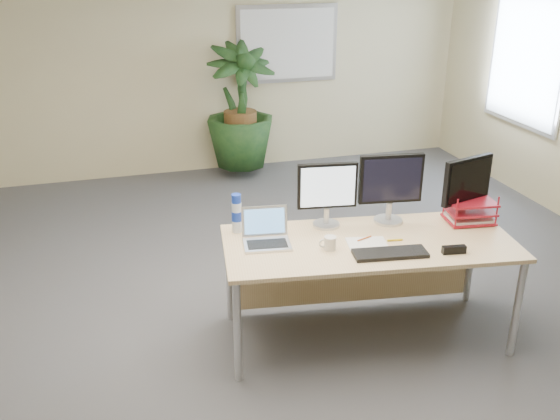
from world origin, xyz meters
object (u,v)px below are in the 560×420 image
object	(u,v)px
monitor_right	(391,184)
laptop	(266,234)
floor_plant	(240,118)
desk	(364,255)
monitor_left	(327,191)

from	to	relation	value
monitor_right	laptop	bearing A→B (deg)	-175.32
floor_plant	monitor_right	bearing A→B (deg)	-84.10
desk	monitor_right	world-z (taller)	monitor_right
monitor_right	laptop	xyz separation A→B (m)	(-0.96, -0.08, -0.24)
floor_plant	monitor_left	world-z (taller)	floor_plant
desk	laptop	distance (m)	0.75
floor_plant	monitor_right	size ratio (longest dim) A/B	2.87
floor_plant	laptop	size ratio (longest dim) A/B	4.21
floor_plant	monitor_left	size ratio (longest dim) A/B	3.12
monitor_right	desk	bearing A→B (deg)	-148.26
desk	monitor_left	distance (m)	0.54
monitor_left	floor_plant	bearing A→B (deg)	88.03
desk	monitor_left	bearing A→B (deg)	134.72
monitor_right	laptop	world-z (taller)	monitor_right
floor_plant	monitor_right	world-z (taller)	floor_plant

